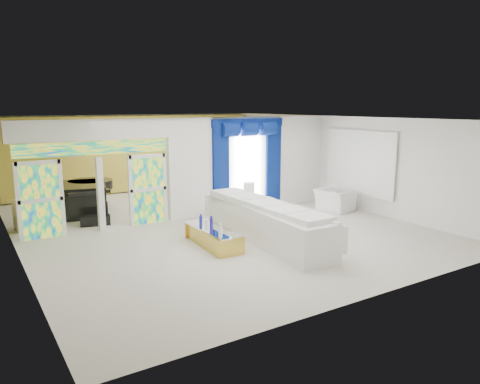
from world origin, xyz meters
TOP-DOWN VIEW (x-y plane):
  - floor at (0.00, 0.00)m, footprint 12.00×12.00m
  - dividing_wall at (2.15, 1.00)m, footprint 5.70×0.18m
  - dividing_header at (-2.85, 1.00)m, footprint 4.30×0.18m
  - stained_panel_left at (-4.28, 1.00)m, footprint 0.95×0.04m
  - stained_panel_right at (-1.42, 1.00)m, footprint 0.95×0.04m
  - stained_transom at (-2.85, 1.00)m, footprint 4.00×0.05m
  - window_pane at (1.90, 0.90)m, footprint 1.00×0.02m
  - blue_drape_left at (0.90, 0.87)m, footprint 0.55×0.10m
  - blue_drape_right at (2.90, 0.87)m, footprint 0.55×0.10m
  - blue_pelmet at (1.90, 0.87)m, footprint 2.60×0.12m
  - wall_mirror at (4.94, -1.00)m, footprint 0.04×2.70m
  - gold_curtains at (0.00, 5.90)m, footprint 9.70×0.12m
  - white_sofa at (0.47, -2.17)m, footprint 1.31×4.67m
  - coffee_table at (-0.88, -1.87)m, footprint 0.77×1.96m
  - console_table at (2.06, 0.60)m, footprint 1.19×0.40m
  - table_lamp at (1.76, 0.60)m, footprint 0.36×0.36m
  - armchair at (4.21, -0.71)m, footprint 1.09×1.21m
  - grand_piano at (-2.81, 3.19)m, footprint 1.84×2.17m
  - piano_bench at (-2.81, 1.59)m, footprint 0.87×0.49m
  - tv_console at (-4.51, 2.09)m, footprint 0.64×0.59m
  - chandelier at (-2.30, 3.40)m, footprint 0.60×0.60m
  - decanters at (-0.89, -1.75)m, footprint 0.13×1.08m

SIDE VIEW (x-z plane):
  - floor at x=0.00m, z-range 0.00..0.00m
  - piano_bench at x=-2.81m, z-range 0.00..0.27m
  - console_table at x=2.06m, z-range 0.00..0.39m
  - coffee_table at x=-0.88m, z-range 0.00..0.43m
  - armchair at x=4.21m, z-range 0.00..0.70m
  - tv_console at x=-4.51m, z-range 0.00..0.85m
  - white_sofa at x=0.47m, z-range 0.00..0.88m
  - grand_piano at x=-2.81m, z-range 0.00..0.96m
  - decanters at x=-0.89m, z-range 0.39..0.65m
  - table_lamp at x=1.76m, z-range 0.39..0.97m
  - stained_panel_left at x=-4.28m, z-range 0.00..2.00m
  - stained_panel_right at x=-1.42m, z-range 0.00..2.00m
  - blue_drape_left at x=0.90m, z-range 0.00..2.80m
  - blue_drape_right at x=2.90m, z-range 0.00..2.80m
  - window_pane at x=1.90m, z-range 0.30..2.60m
  - dividing_wall at x=2.15m, z-range 0.00..3.00m
  - gold_curtains at x=0.00m, z-range 0.05..2.95m
  - wall_mirror at x=4.94m, z-range 0.60..2.50m
  - stained_transom at x=-2.85m, z-range 2.08..2.42m
  - chandelier at x=-2.30m, z-range 2.35..2.95m
  - dividing_header at x=-2.85m, z-range 2.45..3.00m
  - blue_pelmet at x=1.90m, z-range 2.69..2.94m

